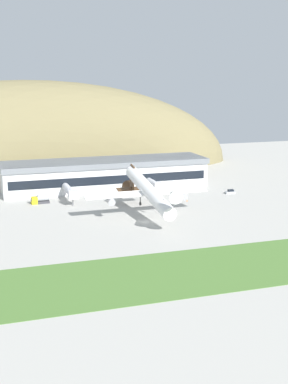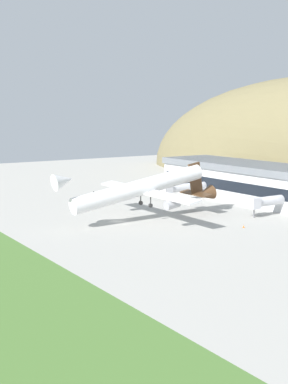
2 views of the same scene
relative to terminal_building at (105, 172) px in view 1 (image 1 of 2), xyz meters
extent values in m
plane|color=#ADAAA3|center=(-0.67, -52.85, -6.63)|extent=(335.00, 335.00, 0.00)
cube|color=#4C7533|center=(-0.67, -96.49, -6.59)|extent=(301.50, 28.83, 0.08)
ellipsoid|color=olive|center=(-25.41, 54.68, -6.63)|extent=(208.66, 59.94, 85.21)
cube|color=silver|center=(0.00, 0.02, -0.78)|extent=(80.98, 19.13, 11.70)
cube|color=slate|center=(0.00, 0.02, 4.02)|extent=(82.18, 20.33, 2.11)
cube|color=black|center=(0.00, -9.59, -1.36)|extent=(77.74, 0.16, 3.28)
cylinder|color=silver|center=(-17.92, -17.23, -2.63)|extent=(2.60, 15.36, 2.60)
cube|color=silver|center=(-17.92, -24.91, -2.63)|extent=(3.38, 2.86, 2.86)
cylinder|color=slate|center=(-17.92, -24.41, -4.63)|extent=(0.36, 0.36, 4.00)
cylinder|color=silver|center=(15.16, -14.99, -2.63)|extent=(2.60, 10.89, 2.60)
cube|color=silver|center=(15.16, -20.44, -2.63)|extent=(3.38, 2.86, 2.86)
cylinder|color=slate|center=(15.16, -19.94, -4.63)|extent=(0.36, 0.36, 4.00)
cylinder|color=white|center=(2.24, -47.93, 2.04)|extent=(4.20, 38.45, 10.19)
cone|color=white|center=(2.24, -69.11, 5.42)|extent=(4.12, 5.22, 4.80)
cone|color=#4C331E|center=(2.24, -26.34, -1.42)|extent=(4.12, 6.05, 4.93)
cube|color=#4C331E|center=(2.24, -29.66, 3.33)|extent=(0.50, 5.07, 8.92)
cube|color=#4C331E|center=(2.24, -29.45, -0.92)|extent=(10.93, 2.96, 0.82)
cube|color=white|center=(2.24, -46.04, 1.00)|extent=(41.03, 3.63, 1.01)
cylinder|color=#9E9EA3|center=(-10.07, -46.58, -0.46)|extent=(2.30, 3.92, 2.84)
cylinder|color=#9E9EA3|center=(14.55, -46.58, -0.46)|extent=(2.30, 3.92, 2.84)
cylinder|color=#2D2D2D|center=(-0.07, -46.04, -1.26)|extent=(0.28, 0.28, 2.20)
cylinder|color=#2D2D2D|center=(-0.07, -46.04, -2.36)|extent=(0.45, 1.10, 1.10)
cylinder|color=#2D2D2D|center=(4.55, -46.04, -1.26)|extent=(0.28, 0.28, 2.20)
cylinder|color=#2D2D2D|center=(4.55, -46.04, -2.36)|extent=(0.45, 1.10, 1.10)
cylinder|color=#2D2D2D|center=(2.24, -61.16, 1.27)|extent=(0.22, 0.22, 1.98)
cylinder|color=#2D2D2D|center=(2.24, -61.16, 0.28)|extent=(0.30, 0.82, 0.82)
cube|color=#999EA3|center=(43.39, -24.41, -6.18)|extent=(3.95, 1.79, 0.90)
cube|color=black|center=(43.58, -24.41, -5.36)|extent=(2.19, 1.49, 0.73)
cube|color=gold|center=(-30.56, -17.90, -5.36)|extent=(2.17, 2.55, 2.53)
cube|color=black|center=(-31.60, -17.96, -4.90)|extent=(0.21, 2.06, 1.12)
cube|color=#38383D|center=(-27.40, -17.70, -6.18)|extent=(4.43, 2.45, 0.90)
cylinder|color=#999EA3|center=(-27.40, -17.70, -4.57)|extent=(4.23, 2.56, 2.31)
cube|color=orange|center=(22.66, -30.85, -6.61)|extent=(0.52, 0.52, 0.03)
cone|color=orange|center=(22.66, -30.85, -6.32)|extent=(0.40, 0.40, 0.55)
camera|label=1|loc=(-51.33, -205.03, 38.21)|focal=50.00mm
camera|label=2|loc=(115.70, -121.37, 21.49)|focal=50.00mm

